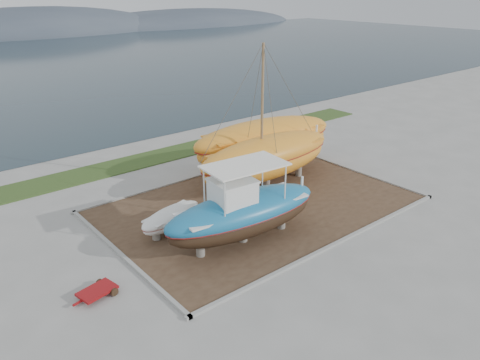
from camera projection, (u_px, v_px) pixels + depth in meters
ground at (306, 230)px, 25.78m from camera, size 140.00×140.00×0.00m
dirt_patch at (258, 205)px, 28.61m from camera, size 18.00×12.00×0.06m
curb_frame at (258, 204)px, 28.59m from camera, size 18.60×12.60×0.15m
grass_strip at (161, 156)px, 36.79m from camera, size 44.00×3.00×0.08m
blue_caique at (243, 204)px, 23.73m from camera, size 9.09×3.58×4.27m
white_dinghy at (172, 220)px, 25.38m from camera, size 4.39×2.55×1.24m
orange_sailboat at (268, 119)px, 29.33m from camera, size 10.54×3.14×9.31m
orange_bare_hull at (264, 146)px, 33.14m from camera, size 11.53×4.66×3.67m
red_trailer at (97, 293)px, 20.23m from camera, size 2.56×1.63×0.34m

